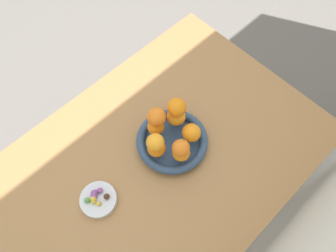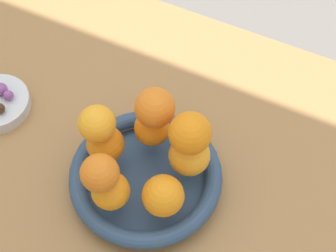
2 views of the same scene
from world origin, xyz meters
name	(u,v)px [view 1 (image 1 of 2)]	position (x,y,z in m)	size (l,w,h in m)	color
ground_plane	(162,211)	(0.00, 0.00, 0.00)	(6.00, 6.00, 0.00)	slate
dining_table	(158,168)	(0.00, 0.00, 0.65)	(1.10, 0.76, 0.74)	#9E7042
fruit_bowl	(172,141)	(-0.07, -0.01, 0.76)	(0.23, 0.23, 0.04)	navy
candy_dish	(99,200)	(0.22, -0.03, 0.75)	(0.11, 0.11, 0.02)	silver
orange_0	(191,133)	(-0.12, 0.03, 0.81)	(0.06, 0.06, 0.06)	orange
orange_1	(176,117)	(-0.13, -0.04, 0.81)	(0.06, 0.06, 0.06)	orange
orange_2	(156,127)	(-0.05, -0.06, 0.81)	(0.06, 0.06, 0.06)	orange
orange_3	(157,148)	(-0.01, -0.01, 0.81)	(0.06, 0.06, 0.06)	orange
orange_4	(181,152)	(-0.05, 0.05, 0.81)	(0.06, 0.06, 0.06)	orange
orange_5	(157,117)	(-0.06, -0.06, 0.86)	(0.06, 0.06, 0.06)	orange
orange_6	(181,148)	(-0.04, 0.06, 0.86)	(0.05, 0.05, 0.05)	orange
orange_7	(156,141)	(0.00, -0.01, 0.86)	(0.05, 0.05, 0.05)	orange
orange_8	(177,107)	(-0.13, -0.04, 0.87)	(0.06, 0.06, 0.06)	orange
candy_ball_0	(87,200)	(0.25, -0.04, 0.77)	(0.02, 0.02, 0.02)	#4C9947
candy_ball_1	(100,190)	(0.20, -0.04, 0.77)	(0.02, 0.02, 0.02)	#8C4C99
candy_ball_2	(107,196)	(0.20, -0.01, 0.77)	(0.02, 0.02, 0.02)	#472819
candy_ball_3	(94,196)	(0.23, -0.04, 0.77)	(0.02, 0.02, 0.02)	#8C4C99
candy_ball_4	(93,199)	(0.23, -0.03, 0.77)	(0.02, 0.02, 0.02)	gold
candy_ball_5	(94,193)	(0.22, -0.04, 0.77)	(0.02, 0.02, 0.02)	#8C4C99
candy_ball_6	(99,204)	(0.23, -0.01, 0.77)	(0.01, 0.01, 0.01)	gold
candy_ball_7	(93,202)	(0.24, -0.03, 0.77)	(0.01, 0.01, 0.01)	gold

